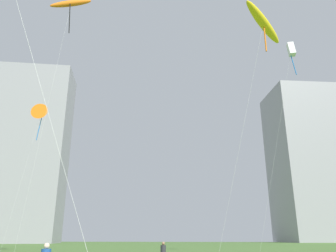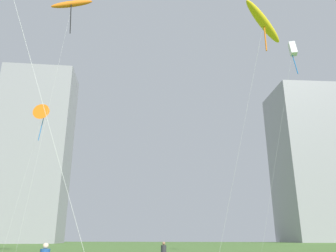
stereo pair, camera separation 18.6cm
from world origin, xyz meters
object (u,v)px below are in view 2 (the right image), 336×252
kite_flying_2 (72,4)px  kite_flying_4 (264,23)px  distant_highrise_0 (307,162)px  distant_highrise_1 (33,152)px  kite_flying_5 (293,49)px  kite_flying_0 (43,114)px

kite_flying_2 → kite_flying_4: bearing=-24.3°
distant_highrise_0 → distant_highrise_1: 110.93m
kite_flying_5 → distant_highrise_0: distant_highrise_0 is taller
kite_flying_5 → distant_highrise_1: distant_highrise_1 is taller
kite_flying_4 → distant_highrise_0: distant_highrise_0 is taller
kite_flying_2 → distant_highrise_0: (56.77, 115.57, 5.02)m
kite_flying_2 → distant_highrise_1: distant_highrise_1 is taller
kite_flying_4 → distant_highrise_1: (-67.09, 87.25, 14.20)m
kite_flying_5 → distant_highrise_0: size_ratio=0.39×
kite_flying_2 → distant_highrise_1: 92.01m
kite_flying_2 → kite_flying_4: (19.30, -8.71, -10.55)m
kite_flying_4 → kite_flying_5: size_ratio=0.69×
kite_flying_5 → kite_flying_2: bearing=-162.6°
kite_flying_0 → kite_flying_2: kite_flying_2 is taller
distant_highrise_1 → kite_flying_0: bearing=-73.0°
kite_flying_0 → distant_highrise_0: (66.01, 102.36, 13.18)m
kite_flying_0 → kite_flying_5: (35.20, -5.05, 5.19)m
kite_flying_2 → kite_flying_5: kite_flying_2 is taller
kite_flying_2 → distant_highrise_0: distant_highrise_0 is taller
kite_flying_4 → kite_flying_2: bearing=155.7°
kite_flying_0 → kite_flying_4: size_ratio=1.16×
kite_flying_2 → kite_flying_5: (25.97, 8.16, -2.97)m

